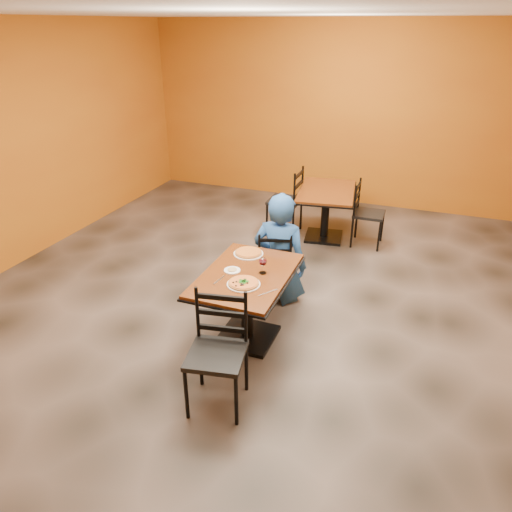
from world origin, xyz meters
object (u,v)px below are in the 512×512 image
at_px(table_main, 247,291).
at_px(chair_second_right, 369,214).
at_px(diner, 280,247).
at_px(plate_far, 248,254).
at_px(chair_main_near, 216,356).
at_px(table_second, 326,203).
at_px(side_plate, 232,270).
at_px(plate_main, 244,284).
at_px(chair_main_far, 275,263).
at_px(wine_glass, 263,265).
at_px(chair_second_left, 285,201).
at_px(pizza_main, 244,283).
at_px(pizza_far, 248,252).

bearing_deg(table_main, chair_second_right, 74.38).
relative_size(diner, plate_far, 4.14).
relative_size(chair_main_near, plate_far, 3.22).
distance_m(table_second, side_plate, 2.77).
xyz_separation_m(plate_main, plate_far, (-0.19, 0.61, 0.00)).
height_order(table_second, plate_main, plate_main).
bearing_deg(chair_main_far, plate_far, 59.05).
bearing_deg(table_second, wine_glass, -89.94).
xyz_separation_m(table_main, wine_glass, (0.14, 0.07, 0.28)).
bearing_deg(chair_second_left, pizza_main, 10.75).
bearing_deg(table_main, pizza_far, 109.23).
relative_size(chair_second_left, pizza_main, 3.55).
xyz_separation_m(plate_main, pizza_far, (-0.19, 0.61, 0.02)).
bearing_deg(table_second, diner, -92.83).
height_order(chair_main_far, side_plate, chair_main_far).
bearing_deg(chair_second_left, plate_main, 10.75).
distance_m(pizza_main, wine_glass, 0.30).
height_order(chair_main_far, chair_second_right, chair_second_right).
distance_m(table_second, wine_glass, 2.70).
bearing_deg(chair_main_near, plate_far, 90.09).
xyz_separation_m(diner, wine_glass, (0.09, -0.83, 0.20)).
distance_m(chair_main_far, chair_second_left, 1.89).
height_order(chair_second_left, side_plate, chair_second_left).
relative_size(pizza_main, pizza_far, 1.01).
distance_m(plate_main, pizza_main, 0.02).
distance_m(table_main, plate_main, 0.29).
xyz_separation_m(plate_main, side_plate, (-0.21, 0.21, 0.00)).
bearing_deg(wine_glass, plate_main, -107.63).
bearing_deg(pizza_main, side_plate, 134.28).
bearing_deg(wine_glass, pizza_main, -107.63).
height_order(plate_main, side_plate, same).
bearing_deg(chair_main_near, chair_main_far, 83.59).
bearing_deg(chair_main_near, table_main, 86.33).
relative_size(plate_main, wine_glass, 1.72).
bearing_deg(diner, pizza_main, 90.35).
bearing_deg(table_second, pizza_far, -96.79).
distance_m(table_main, table_second, 2.75).
bearing_deg(chair_second_left, diner, 16.48).
xyz_separation_m(diner, pizza_far, (-0.19, -0.49, 0.13)).
xyz_separation_m(chair_second_left, side_plate, (0.34, -2.75, 0.25)).
bearing_deg(pizza_far, side_plate, -91.61).
height_order(table_main, diner, diner).
bearing_deg(chair_main_far, chair_second_left, -93.87).
distance_m(pizza_far, side_plate, 0.40).
bearing_deg(diner, table_second, -92.87).
distance_m(table_second, chair_second_left, 0.63).
xyz_separation_m(chair_second_right, pizza_far, (-0.91, -2.35, 0.31)).
height_order(chair_main_far, wine_glass, wine_glass).
height_order(table_main, pizza_far, pizza_far).
bearing_deg(pizza_main, chair_main_far, 93.91).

